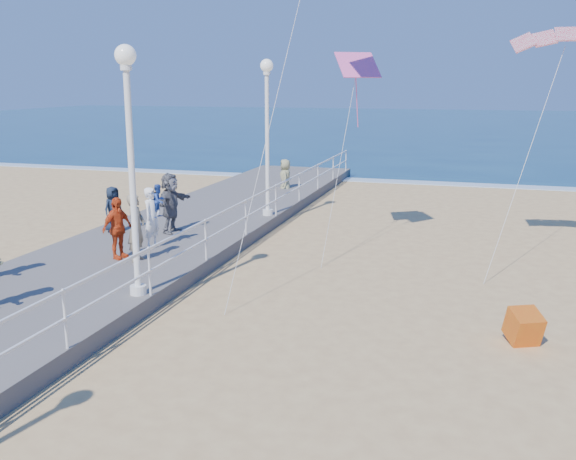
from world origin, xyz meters
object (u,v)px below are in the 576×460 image
(lamp_post_far, at_px, (267,121))
(toddler_held, at_px, (159,201))
(lamp_post_mid, at_px, (130,146))
(woman_holding_toddler, at_px, (152,218))
(spectator_6, at_px, (136,228))
(spectator_3, at_px, (117,228))
(box_kite, at_px, (523,330))
(beach_walker_c, at_px, (285,178))
(spectator_4, at_px, (113,209))
(spectator_5, at_px, (171,203))

(lamp_post_far, bearing_deg, toddler_held, -106.78)
(lamp_post_mid, height_order, woman_holding_toddler, lamp_post_mid)
(lamp_post_mid, height_order, spectator_6, lamp_post_mid)
(spectator_3, bearing_deg, box_kite, -85.27)
(beach_walker_c, bearing_deg, spectator_4, -33.55)
(lamp_post_mid, distance_m, lamp_post_far, 9.00)
(beach_walker_c, distance_m, box_kite, 16.97)
(lamp_post_far, relative_size, beach_walker_c, 3.18)
(lamp_post_mid, xyz_separation_m, box_kite, (8.06, 0.51, -3.36))
(lamp_post_far, bearing_deg, spectator_4, -134.61)
(lamp_post_far, distance_m, spectator_4, 5.95)
(lamp_post_mid, relative_size, box_kite, 8.87)
(toddler_held, xyz_separation_m, box_kite, (9.58, -3.43, -1.42))
(lamp_post_far, relative_size, spectator_6, 3.02)
(lamp_post_far, height_order, beach_walker_c, lamp_post_far)
(lamp_post_mid, bearing_deg, beach_walker_c, 94.33)
(lamp_post_mid, xyz_separation_m, spectator_3, (-1.98, 2.47, -2.44))
(spectator_3, bearing_deg, spectator_6, -77.73)
(lamp_post_far, relative_size, toddler_held, 5.67)
(lamp_post_far, bearing_deg, beach_walker_c, 100.97)
(lamp_post_mid, xyz_separation_m, lamp_post_far, (0.00, 9.00, 0.00))
(lamp_post_far, relative_size, box_kite, 8.87)
(lamp_post_mid, bearing_deg, spectator_6, 119.77)
(lamp_post_far, xyz_separation_m, spectator_6, (-1.39, -6.57, -2.38))
(toddler_held, xyz_separation_m, spectator_3, (-0.45, -1.48, -0.50))
(spectator_6, xyz_separation_m, beach_walker_c, (0.27, 12.35, -0.44))
(lamp_post_far, bearing_deg, spectator_3, -106.83)
(lamp_post_far, distance_m, spectator_6, 7.12)
(spectator_3, relative_size, spectator_6, 0.93)
(lamp_post_mid, height_order, lamp_post_far, same)
(woman_holding_toddler, distance_m, spectator_5, 1.88)
(beach_walker_c, bearing_deg, lamp_post_mid, -13.76)
(lamp_post_mid, height_order, box_kite, lamp_post_mid)
(lamp_post_mid, xyz_separation_m, spectator_5, (-2.03, 5.63, -2.33))
(spectator_6, bearing_deg, lamp_post_far, -18.44)
(lamp_post_far, bearing_deg, spectator_6, -101.94)
(spectator_4, bearing_deg, woman_holding_toddler, -105.89)
(spectator_4, bearing_deg, spectator_6, -121.61)
(beach_walker_c, bearing_deg, spectator_6, -19.35)
(woman_holding_toddler, relative_size, spectator_6, 0.97)
(spectator_5, relative_size, beach_walker_c, 1.11)
(spectator_5, height_order, box_kite, spectator_5)
(spectator_5, distance_m, beach_walker_c, 9.20)
(toddler_held, xyz_separation_m, spectator_4, (-2.25, 1.23, -0.60))
(spectator_4, relative_size, beach_walker_c, 0.85)
(spectator_5, xyz_separation_m, spectator_6, (0.64, -3.21, -0.05))
(spectator_4, distance_m, beach_walker_c, 9.97)
(box_kite, bearing_deg, spectator_4, 133.10)
(lamp_post_mid, bearing_deg, lamp_post_far, 90.00)
(toddler_held, bearing_deg, spectator_3, 167.89)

